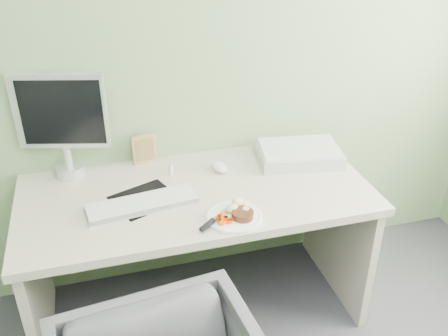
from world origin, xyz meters
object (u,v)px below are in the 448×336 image
object	(u,v)px
plate	(234,217)
desk	(197,223)
monitor	(62,120)
scanner	(299,154)

from	to	relation	value
plate	desk	bearing A→B (deg)	112.33
desk	plate	size ratio (longest dim) A/B	6.84
plate	monitor	world-z (taller)	monitor
desk	plate	distance (m)	0.33
desk	monitor	world-z (taller)	monitor
plate	monitor	size ratio (longest dim) A/B	0.46
plate	scanner	world-z (taller)	scanner
plate	scanner	distance (m)	0.62
desk	monitor	bearing A→B (deg)	150.35
scanner	plate	bearing A→B (deg)	-129.75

